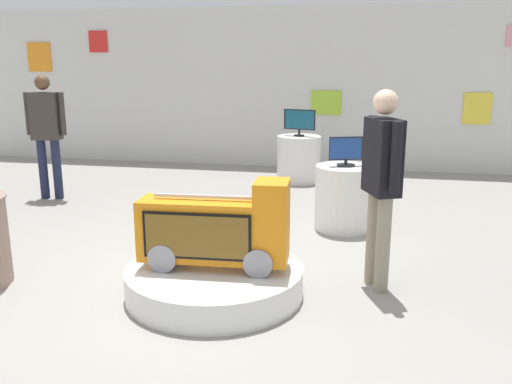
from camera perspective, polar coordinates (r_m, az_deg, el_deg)
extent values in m
plane|color=gray|center=(4.82, -6.69, -9.40)|extent=(30.00, 30.00, 0.00)
cube|color=silver|center=(9.80, 3.10, 10.92)|extent=(12.23, 0.10, 2.83)
cube|color=orange|center=(11.44, -22.03, 13.14)|extent=(0.48, 0.02, 0.55)
cube|color=#9ECC33|center=(9.68, 7.46, 9.38)|extent=(0.53, 0.02, 0.43)
cube|color=red|center=(10.83, -16.42, 15.08)|extent=(0.36, 0.02, 0.39)
cube|color=yellow|center=(9.84, 22.45, 8.19)|extent=(0.45, 0.02, 0.53)
cylinder|color=silver|center=(4.51, -4.41, -9.34)|extent=(1.46, 1.46, 0.24)
cylinder|color=gray|center=(4.52, -9.28, -6.23)|extent=(0.25, 0.40, 0.23)
cylinder|color=gray|center=(4.36, 0.53, -6.80)|extent=(0.25, 0.40, 0.23)
cube|color=orange|center=(4.36, -4.52, -4.05)|extent=(1.22, 0.40, 0.50)
cube|color=orange|center=(4.20, 1.69, 0.01)|extent=(0.28, 0.35, 0.17)
cube|color=black|center=(4.22, -6.33, -4.71)|extent=(0.86, 0.06, 0.38)
cube|color=brown|center=(4.22, -6.33, -4.71)|extent=(0.82, 0.07, 0.34)
cube|color=#B2B2B7|center=(4.29, -4.59, -0.51)|extent=(0.97, 0.08, 0.02)
cylinder|color=silver|center=(6.23, 9.37, -0.57)|extent=(0.68, 0.68, 0.73)
cylinder|color=black|center=(6.15, 9.51, 2.84)|extent=(0.21, 0.21, 0.02)
cylinder|color=black|center=(6.15, 9.52, 3.16)|extent=(0.04, 0.04, 0.05)
cube|color=black|center=(6.12, 9.58, 4.60)|extent=(0.38, 0.17, 0.26)
cube|color=navy|center=(6.10, 9.50, 4.57)|extent=(0.35, 0.13, 0.24)
cylinder|color=silver|center=(8.65, 4.56, 3.54)|extent=(0.70, 0.70, 0.73)
cylinder|color=black|center=(8.59, 4.61, 6.02)|extent=(0.17, 0.17, 0.02)
cylinder|color=black|center=(8.59, 4.61, 6.36)|extent=(0.04, 0.04, 0.08)
cube|color=black|center=(8.56, 4.64, 7.68)|extent=(0.51, 0.17, 0.32)
cube|color=navy|center=(8.54, 4.66, 7.67)|extent=(0.46, 0.14, 0.29)
cylinder|color=#1E233F|center=(8.01, -20.37, 2.27)|extent=(0.12, 0.12, 0.84)
cylinder|color=#1E233F|center=(8.09, -21.67, 2.27)|extent=(0.12, 0.12, 0.84)
cube|color=#38332D|center=(7.95, -21.48, 7.51)|extent=(0.40, 0.25, 0.64)
sphere|color=brown|center=(7.92, -21.76, 10.76)|extent=(0.20, 0.20, 0.20)
cylinder|color=#38332D|center=(7.85, -19.90, 7.81)|extent=(0.08, 0.08, 0.58)
cylinder|color=#38332D|center=(8.05, -23.06, 7.66)|extent=(0.08, 0.08, 0.58)
cylinder|color=gray|center=(4.74, 12.35, -4.70)|extent=(0.12, 0.12, 0.82)
cylinder|color=gray|center=(4.57, 13.33, -5.46)|extent=(0.12, 0.12, 0.82)
cube|color=black|center=(4.48, 13.31, 3.68)|extent=(0.33, 0.43, 0.62)
sphere|color=beige|center=(4.43, 13.62, 9.28)|extent=(0.20, 0.20, 0.20)
cylinder|color=black|center=(4.70, 12.14, 4.56)|extent=(0.08, 0.08, 0.56)
cylinder|color=black|center=(4.26, 14.64, 3.53)|extent=(0.08, 0.08, 0.56)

